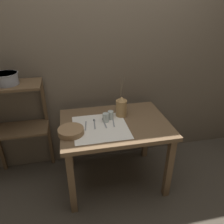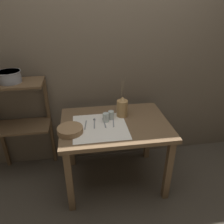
% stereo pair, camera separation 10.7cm
% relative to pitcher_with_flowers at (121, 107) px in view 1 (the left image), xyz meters
% --- Properties ---
extents(ground_plane, '(12.00, 12.00, 0.00)m').
position_rel_pitcher_with_flowers_xyz_m(ground_plane, '(-0.10, -0.13, -0.84)').
color(ground_plane, '#473F35').
extents(stone_wall_back, '(7.00, 0.06, 2.40)m').
position_rel_pitcher_with_flowers_xyz_m(stone_wall_back, '(-0.10, 0.37, 0.36)').
color(stone_wall_back, brown).
rests_on(stone_wall_back, ground_plane).
extents(wooden_table, '(1.06, 0.78, 0.74)m').
position_rel_pitcher_with_flowers_xyz_m(wooden_table, '(-0.10, -0.13, -0.21)').
color(wooden_table, brown).
rests_on(wooden_table, ground_plane).
extents(wooden_shelf_unit, '(0.60, 0.32, 1.11)m').
position_rel_pitcher_with_flowers_xyz_m(wooden_shelf_unit, '(-1.07, 0.20, -0.06)').
color(wooden_shelf_unit, brown).
rests_on(wooden_shelf_unit, ground_plane).
extents(linen_cloth, '(0.51, 0.51, 0.00)m').
position_rel_pitcher_with_flowers_xyz_m(linen_cloth, '(-0.25, -0.19, -0.10)').
color(linen_cloth, white).
rests_on(linen_cloth, wooden_table).
extents(pitcher_with_flowers, '(0.11, 0.11, 0.42)m').
position_rel_pitcher_with_flowers_xyz_m(pitcher_with_flowers, '(0.00, 0.00, 0.00)').
color(pitcher_with_flowers, '#A87F4C').
rests_on(pitcher_with_flowers, wooden_table).
extents(wooden_bowl, '(0.23, 0.23, 0.05)m').
position_rel_pitcher_with_flowers_xyz_m(wooden_bowl, '(-0.53, -0.24, -0.07)').
color(wooden_bowl, '#8E6B47').
rests_on(wooden_bowl, wooden_table).
extents(glass_tumbler_near, '(0.06, 0.06, 0.09)m').
position_rel_pitcher_with_flowers_xyz_m(glass_tumbler_near, '(-0.18, -0.09, -0.05)').
color(glass_tumbler_near, '#B7C1BC').
rests_on(glass_tumbler_near, wooden_table).
extents(glass_tumbler_far, '(0.06, 0.06, 0.09)m').
position_rel_pitcher_with_flowers_xyz_m(glass_tumbler_far, '(-0.12, -0.05, -0.06)').
color(glass_tumbler_far, '#B7C1BC').
rests_on(glass_tumbler_far, wooden_table).
extents(fork_inner, '(0.03, 0.17, 0.00)m').
position_rel_pitcher_with_flowers_xyz_m(fork_inner, '(-0.39, -0.14, -0.10)').
color(fork_inner, gray).
rests_on(fork_inner, wooden_table).
extents(spoon_outer, '(0.03, 0.18, 0.02)m').
position_rel_pitcher_with_flowers_xyz_m(spoon_outer, '(-0.29, -0.08, -0.09)').
color(spoon_outer, gray).
rests_on(spoon_outer, wooden_table).
extents(spoon_inner, '(0.02, 0.18, 0.02)m').
position_rel_pitcher_with_flowers_xyz_m(spoon_inner, '(-0.20, -0.08, -0.09)').
color(spoon_inner, gray).
rests_on(spoon_inner, wooden_table).
extents(knife_center, '(0.03, 0.17, 0.00)m').
position_rel_pitcher_with_flowers_xyz_m(knife_center, '(-0.11, -0.13, -0.10)').
color(knife_center, gray).
rests_on(knife_center, wooden_table).
extents(metal_pot_large, '(0.22, 0.22, 0.11)m').
position_rel_pitcher_with_flowers_xyz_m(metal_pot_large, '(-1.07, 0.16, 0.33)').
color(metal_pot_large, gray).
rests_on(metal_pot_large, wooden_shelf_unit).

